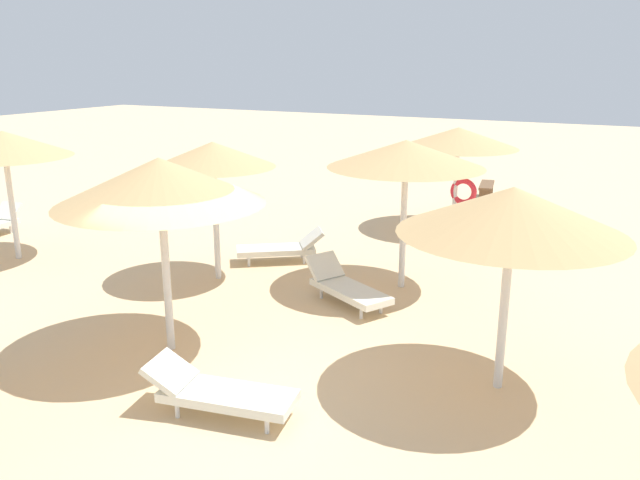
# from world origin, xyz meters

# --- Properties ---
(ground_plane) EXTENTS (80.00, 80.00, 0.00)m
(ground_plane) POSITION_xyz_m (0.00, 0.00, 0.00)
(ground_plane) COLOR #DBBA8C
(parasol_1) EXTENTS (2.44, 2.44, 2.78)m
(parasol_1) POSITION_xyz_m (-2.47, 3.27, 2.52)
(parasol_1) COLOR silver
(parasol_1) RESTS_ON ground
(parasol_2) EXTENTS (2.96, 2.96, 2.88)m
(parasol_2) POSITION_xyz_m (1.03, 4.50, 2.61)
(parasol_2) COLOR silver
(parasol_2) RESTS_ON ground
(parasol_4) EXTENTS (2.82, 2.82, 2.84)m
(parasol_4) POSITION_xyz_m (-7.27, 2.34, 2.55)
(parasol_4) COLOR silver
(parasol_4) RESTS_ON ground
(parasol_5) EXTENTS (3.05, 3.05, 2.97)m
(parasol_5) POSITION_xyz_m (-1.18, 0.24, 2.63)
(parasol_5) COLOR silver
(parasol_5) RESTS_ON ground
(parasol_6) EXTENTS (3.05, 3.05, 2.64)m
(parasol_6) POSITION_xyz_m (0.71, 9.37, 2.35)
(parasol_6) COLOR silver
(parasol_6) RESTS_ON ground
(parasol_7) EXTENTS (2.93, 2.93, 2.78)m
(parasol_7) POSITION_xyz_m (3.59, 1.33, 2.47)
(parasol_7) COLOR silver
(parasol_7) RESTS_ON ground
(lounger_1) EXTENTS (1.91, 1.62, 0.71)m
(lounger_1) POSITION_xyz_m (-1.86, 4.81, 0.32)
(lounger_1) COLOR silver
(lounger_1) RESTS_ON ground
(lounger_2) EXTENTS (1.96, 1.45, 0.75)m
(lounger_2) POSITION_xyz_m (0.43, 3.20, 0.32)
(lounger_2) COLOR silver
(lounger_2) RESTS_ON ground
(lounger_5) EXTENTS (1.99, 0.97, 0.66)m
(lounger_5) POSITION_xyz_m (0.60, -0.98, 0.31)
(lounger_5) COLOR silver
(lounger_5) RESTS_ON ground
(bench_0) EXTENTS (0.64, 1.54, 0.49)m
(bench_0) POSITION_xyz_m (0.64, 13.38, 0.35)
(bench_0) COLOR brown
(bench_0) RESTS_ON ground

